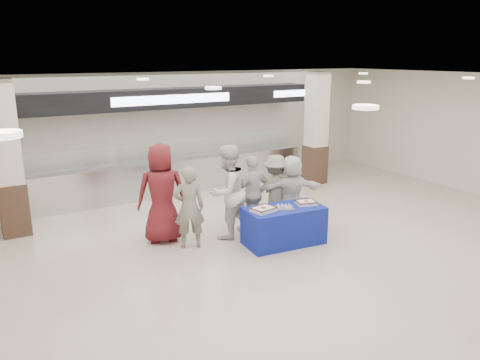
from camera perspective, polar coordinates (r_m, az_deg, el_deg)
ground at (r=8.51m, az=6.17°, el=-10.37°), size 14.00×14.00×0.00m
serving_line at (r=12.66m, az=-8.47°, el=3.54°), size 8.70×0.85×2.80m
column_left at (r=10.54m, az=-26.42°, el=1.89°), size 0.55×0.55×3.20m
column_right at (r=13.64m, az=9.26°, el=5.91°), size 0.55×0.55×3.20m
display_table at (r=9.32m, az=5.37°, el=-5.55°), size 1.62×0.93×0.75m
sheet_cake_left at (r=8.93m, az=2.87°, el=-3.55°), size 0.48×0.40×0.09m
sheet_cake_right at (r=9.42m, az=8.07°, el=-2.71°), size 0.45×0.39×0.09m
cupcake_tray at (r=9.14m, az=5.41°, el=-3.28°), size 0.45×0.41×0.06m
civilian_maroon at (r=9.34m, az=-9.51°, el=-1.59°), size 1.12×0.88×2.00m
soldier_a at (r=9.02m, az=-6.21°, el=-3.36°), size 0.69×0.57×1.62m
chef_tall at (r=9.44m, az=-1.55°, el=-1.45°), size 1.11×0.98×1.92m
chef_short at (r=9.88m, az=1.58°, el=-1.62°), size 1.00×0.54×1.62m
soldier_b at (r=10.17m, az=4.31°, el=-1.30°), size 1.17×0.94×1.58m
civilian_white at (r=10.12m, az=6.26°, el=-1.38°), size 1.55×0.97×1.59m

